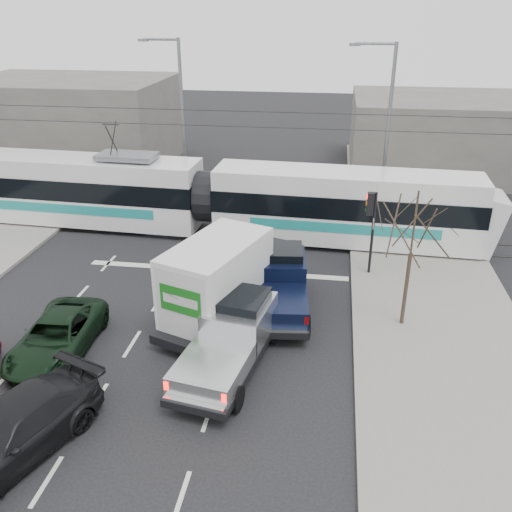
# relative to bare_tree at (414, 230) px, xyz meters

# --- Properties ---
(ground) EXTENTS (120.00, 120.00, 0.00)m
(ground) POSITION_rel_bare_tree_xyz_m (-7.60, -2.50, -3.79)
(ground) COLOR black
(ground) RESTS_ON ground
(sidewalk_right) EXTENTS (6.00, 60.00, 0.15)m
(sidewalk_right) POSITION_rel_bare_tree_xyz_m (1.40, -2.50, -3.72)
(sidewalk_right) COLOR gray
(sidewalk_right) RESTS_ON ground
(rails) EXTENTS (60.00, 1.60, 0.03)m
(rails) POSITION_rel_bare_tree_xyz_m (-7.60, 7.50, -3.78)
(rails) COLOR #33302D
(rails) RESTS_ON ground
(building_left) EXTENTS (14.00, 10.00, 6.00)m
(building_left) POSITION_rel_bare_tree_xyz_m (-21.60, 19.50, -0.79)
(building_left) COLOR slate
(building_left) RESTS_ON ground
(building_right) EXTENTS (12.00, 10.00, 5.00)m
(building_right) POSITION_rel_bare_tree_xyz_m (4.40, 21.50, -1.29)
(building_right) COLOR slate
(building_right) RESTS_ON ground
(bare_tree) EXTENTS (2.40, 2.40, 5.00)m
(bare_tree) POSITION_rel_bare_tree_xyz_m (0.00, 0.00, 0.00)
(bare_tree) COLOR #47382B
(bare_tree) RESTS_ON ground
(traffic_signal) EXTENTS (0.44, 0.44, 3.60)m
(traffic_signal) POSITION_rel_bare_tree_xyz_m (-1.13, 4.00, -1.05)
(traffic_signal) COLOR black
(traffic_signal) RESTS_ON ground
(street_lamp_near) EXTENTS (2.38, 0.25, 9.00)m
(street_lamp_near) POSITION_rel_bare_tree_xyz_m (-0.29, 11.50, 1.32)
(street_lamp_near) COLOR slate
(street_lamp_near) RESTS_ON ground
(street_lamp_far) EXTENTS (2.38, 0.25, 9.00)m
(street_lamp_far) POSITION_rel_bare_tree_xyz_m (-11.79, 13.50, 1.32)
(street_lamp_far) COLOR slate
(street_lamp_far) RESTS_ON ground
(catenary) EXTENTS (60.00, 0.20, 7.00)m
(catenary) POSITION_rel_bare_tree_xyz_m (-7.60, 7.50, 0.09)
(catenary) COLOR black
(catenary) RESTS_ON ground
(tram) EXTENTS (26.23, 3.84, 5.33)m
(tram) POSITION_rel_bare_tree_xyz_m (-8.94, 7.69, -1.90)
(tram) COLOR white
(tram) RESTS_ON ground
(silver_pickup) EXTENTS (2.90, 5.97, 2.08)m
(silver_pickup) POSITION_rel_bare_tree_xyz_m (-5.66, -2.96, -2.76)
(silver_pickup) COLOR black
(silver_pickup) RESTS_ON ground
(box_truck) EXTENTS (4.26, 6.83, 3.23)m
(box_truck) POSITION_rel_bare_tree_xyz_m (-6.42, -0.29, -2.20)
(box_truck) COLOR black
(box_truck) RESTS_ON ground
(navy_pickup) EXTENTS (2.49, 5.39, 2.19)m
(navy_pickup) POSITION_rel_bare_tree_xyz_m (-4.50, 0.75, -2.71)
(navy_pickup) COLOR black
(navy_pickup) RESTS_ON ground
(green_car) EXTENTS (2.36, 4.73, 1.28)m
(green_car) POSITION_rel_bare_tree_xyz_m (-11.53, -3.33, -3.15)
(green_car) COLOR black
(green_car) RESTS_ON ground
(dark_car) EXTENTS (3.82, 5.53, 1.49)m
(dark_car) POSITION_rel_bare_tree_xyz_m (-10.51, -7.76, -3.05)
(dark_car) COLOR black
(dark_car) RESTS_ON ground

